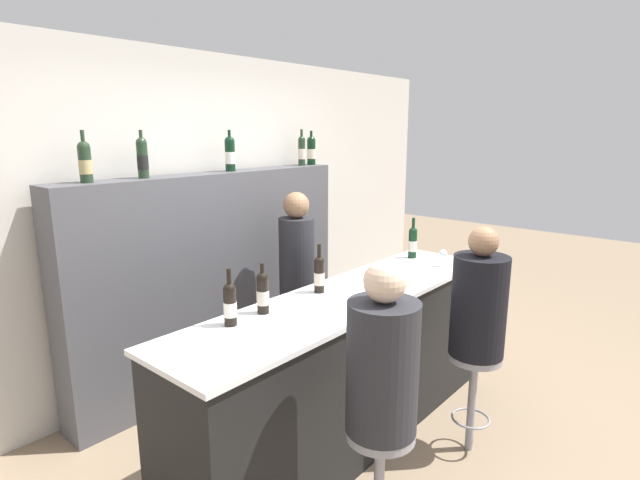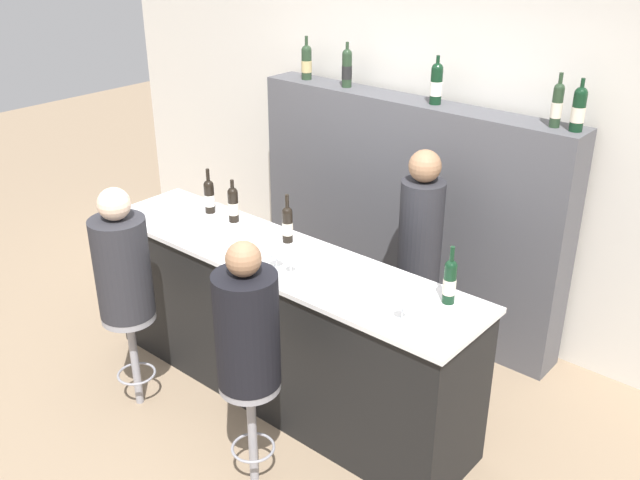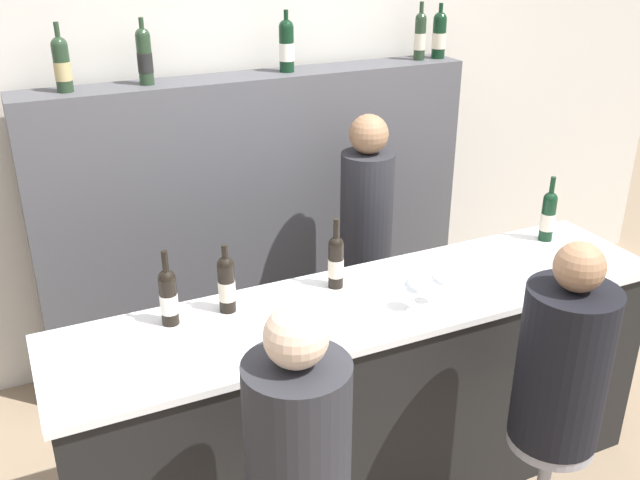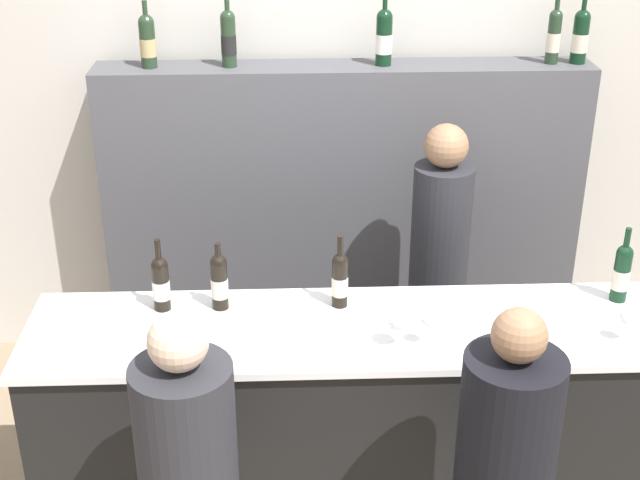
% 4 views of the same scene
% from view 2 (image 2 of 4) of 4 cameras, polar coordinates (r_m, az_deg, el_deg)
% --- Properties ---
extents(ground_plane, '(16.00, 16.00, 0.00)m').
position_cam_2_polar(ground_plane, '(4.62, -5.51, -13.63)').
color(ground_plane, '#8C755B').
extents(wall_back, '(6.40, 0.05, 2.60)m').
position_cam_2_polar(wall_back, '(5.28, 8.43, 7.50)').
color(wall_back, beige).
rests_on(wall_back, ground_plane).
extents(bar_counter, '(2.64, 0.63, 1.00)m').
position_cam_2_polar(bar_counter, '(4.49, -3.11, -6.89)').
color(bar_counter, black).
rests_on(bar_counter, ground_plane).
extents(back_bar_cabinet, '(2.47, 0.28, 1.68)m').
position_cam_2_polar(back_bar_cabinet, '(5.26, 6.79, 2.20)').
color(back_bar_cabinet, '#4C4C51').
rests_on(back_bar_cabinet, ground_plane).
extents(wine_bottle_counter_0, '(0.07, 0.07, 0.31)m').
position_cam_2_polar(wine_bottle_counter_0, '(4.84, -8.85, 3.52)').
color(wine_bottle_counter_0, black).
rests_on(wine_bottle_counter_0, bar_counter).
extents(wine_bottle_counter_1, '(0.07, 0.07, 0.29)m').
position_cam_2_polar(wine_bottle_counter_1, '(4.67, -6.96, 2.87)').
color(wine_bottle_counter_1, black).
rests_on(wine_bottle_counter_1, bar_counter).
extents(wine_bottle_counter_2, '(0.07, 0.07, 0.31)m').
position_cam_2_polar(wine_bottle_counter_2, '(4.36, -2.62, 1.31)').
color(wine_bottle_counter_2, black).
rests_on(wine_bottle_counter_2, bar_counter).
extents(wine_bottle_counter_3, '(0.07, 0.07, 0.32)m').
position_cam_2_polar(wine_bottle_counter_3, '(3.75, 10.34, -3.23)').
color(wine_bottle_counter_3, black).
rests_on(wine_bottle_counter_3, bar_counter).
extents(wine_bottle_backbar_0, '(0.08, 0.08, 0.32)m').
position_cam_2_polar(wine_bottle_backbar_0, '(5.53, -1.08, 14.06)').
color(wine_bottle_backbar_0, '#233823').
rests_on(wine_bottle_backbar_0, back_bar_cabinet).
extents(wine_bottle_backbar_1, '(0.07, 0.07, 0.32)m').
position_cam_2_polar(wine_bottle_backbar_1, '(5.29, 2.17, 13.61)').
color(wine_bottle_backbar_1, '#233823').
rests_on(wine_bottle_backbar_1, back_bar_cabinet).
extents(wine_bottle_backbar_2, '(0.08, 0.08, 0.32)m').
position_cam_2_polar(wine_bottle_backbar_2, '(4.87, 9.29, 12.27)').
color(wine_bottle_backbar_2, black).
rests_on(wine_bottle_backbar_2, back_bar_cabinet).
extents(wine_bottle_backbar_3, '(0.07, 0.07, 0.32)m').
position_cam_2_polar(wine_bottle_backbar_3, '(4.51, 18.44, 10.24)').
color(wine_bottle_backbar_3, '#233823').
rests_on(wine_bottle_backbar_3, back_bar_cabinet).
extents(wine_bottle_backbar_4, '(0.08, 0.08, 0.31)m').
position_cam_2_polar(wine_bottle_backbar_4, '(4.46, 19.99, 9.84)').
color(wine_bottle_backbar_4, black).
rests_on(wine_bottle_backbar_4, back_bar_cabinet).
extents(wine_glass_0, '(0.08, 0.08, 0.15)m').
position_cam_2_polar(wine_glass_0, '(4.04, -3.53, -1.03)').
color(wine_glass_0, silver).
rests_on(wine_glass_0, bar_counter).
extents(wine_glass_1, '(0.06, 0.06, 0.14)m').
position_cam_2_polar(wine_glass_1, '(3.97, -2.35, -1.45)').
color(wine_glass_1, silver).
rests_on(wine_glass_1, bar_counter).
extents(wine_glass_2, '(0.07, 0.07, 0.13)m').
position_cam_2_polar(wine_glass_2, '(3.57, 6.62, -5.19)').
color(wine_glass_2, silver).
rests_on(wine_glass_2, bar_counter).
extents(tasting_menu, '(0.21, 0.30, 0.00)m').
position_cam_2_polar(tasting_menu, '(4.37, -7.24, -0.54)').
color(tasting_menu, white).
rests_on(tasting_menu, bar_counter).
extents(bar_stool_left, '(0.32, 0.32, 0.66)m').
position_cam_2_polar(bar_stool_left, '(4.54, -14.85, -7.36)').
color(bar_stool_left, gray).
rests_on(bar_stool_left, ground_plane).
extents(guest_seated_left, '(0.33, 0.33, 0.80)m').
position_cam_2_polar(guest_seated_left, '(4.30, -15.59, -1.71)').
color(guest_seated_left, '#28282D').
rests_on(guest_seated_left, bar_stool_left).
extents(bar_stool_right, '(0.32, 0.32, 0.66)m').
position_cam_2_polar(bar_stool_right, '(3.86, -5.55, -13.01)').
color(bar_stool_right, gray).
rests_on(bar_stool_right, ground_plane).
extents(guest_seated_right, '(0.33, 0.33, 0.80)m').
position_cam_2_polar(guest_seated_right, '(3.58, -5.88, -6.77)').
color(guest_seated_right, black).
rests_on(guest_seated_right, bar_stool_right).
extents(bartender, '(0.28, 0.28, 1.53)m').
position_cam_2_polar(bartender, '(4.74, 7.87, -2.22)').
color(bartender, '#28282D').
rests_on(bartender, ground_plane).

